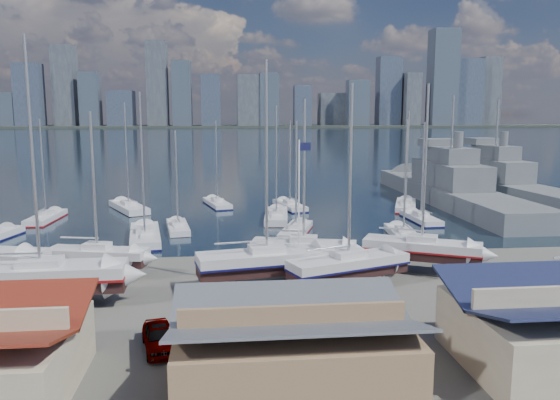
{
  "coord_description": "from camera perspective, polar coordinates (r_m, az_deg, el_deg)",
  "views": [
    {
      "loc": [
        -3.47,
        -52.55,
        13.74
      ],
      "look_at": [
        2.92,
        8.0,
        4.21
      ],
      "focal_mm": 35.0,
      "sensor_mm": 36.0,
      "label": 1
    }
  ],
  "objects": [
    {
      "name": "sailboat_moored_1",
      "position": [
        77.57,
        -23.25,
        -1.81
      ],
      "size": [
        3.12,
        9.41,
        13.87
      ],
      "rotation": [
        0.0,
        0.0,
        1.51
      ],
      "color": "black",
      "rests_on": "water"
    },
    {
      "name": "car_b",
      "position": [
        33.76,
        -1.56,
        -13.88
      ],
      "size": [
        4.31,
        2.41,
        1.34
      ],
      "primitive_type": "imported",
      "rotation": [
        0.0,
        0.0,
        1.31
      ],
      "color": "gray",
      "rests_on": "ground"
    },
    {
      "name": "sailboat_moored_7",
      "position": [
        71.94,
        -0.38,
        -1.86
      ],
      "size": [
        4.07,
        10.62,
        15.63
      ],
      "rotation": [
        0.0,
        0.0,
        1.46
      ],
      "color": "black",
      "rests_on": "water"
    },
    {
      "name": "skyline",
      "position": [
        606.86,
        -6.55,
        11.23
      ],
      "size": [
        639.14,
        43.8,
        107.69
      ],
      "color": "#475166",
      "rests_on": "far_shore"
    },
    {
      "name": "sailboat_cradle_6",
      "position": [
        49.73,
        14.6,
        -4.95
      ],
      "size": [
        10.33,
        7.09,
        16.35
      ],
      "rotation": [
        0.0,
        0.0,
        -0.47
      ],
      "color": "#2D2D33",
      "rests_on": "ground"
    },
    {
      "name": "water",
      "position": [
        352.84,
        -5.49,
        6.6
      ],
      "size": [
        1400.0,
        600.0,
        0.4
      ],
      "primitive_type": "cube",
      "color": "#1B3140",
      "rests_on": "ground"
    },
    {
      "name": "sailboat_moored_9",
      "position": [
        62.87,
        12.76,
        -3.66
      ],
      "size": [
        3.4,
        9.39,
        13.88
      ],
      "rotation": [
        0.0,
        0.0,
        1.48
      ],
      "color": "black",
      "rests_on": "water"
    },
    {
      "name": "sailboat_moored_3",
      "position": [
        62.09,
        -13.92,
        -3.87
      ],
      "size": [
        4.76,
        11.66,
        16.93
      ],
      "rotation": [
        0.0,
        0.0,
        1.72
      ],
      "color": "black",
      "rests_on": "water"
    },
    {
      "name": "sailboat_cradle_5",
      "position": [
        43.37,
        7.17,
        -6.78
      ],
      "size": [
        10.29,
        6.11,
        16.08
      ],
      "rotation": [
        0.0,
        0.0,
        0.36
      ],
      "color": "#2D2D33",
      "rests_on": "ground"
    },
    {
      "name": "ground",
      "position": [
        44.85,
        -1.31,
        -8.95
      ],
      "size": [
        1400.0,
        1400.0,
        0.0
      ],
      "primitive_type": "plane",
      "color": "#605E59",
      "rests_on": "ground"
    },
    {
      "name": "sailboat_cradle_2",
      "position": [
        48.89,
        -18.53,
        -5.5
      ],
      "size": [
        8.82,
        4.28,
        14.04
      ],
      "rotation": [
        0.0,
        0.0,
        -0.23
      ],
      "color": "#2D2D33",
      "rests_on": "ground"
    },
    {
      "name": "flagpole",
      "position": [
        46.49,
        2.08,
        0.18
      ],
      "size": [
        1.03,
        0.12,
        11.68
      ],
      "color": "white",
      "rests_on": "ground"
    },
    {
      "name": "sailboat_moored_2",
      "position": [
        81.71,
        -15.52,
        -0.89
      ],
      "size": [
        7.33,
        11.01,
        16.24
      ],
      "rotation": [
        0.0,
        0.0,
        2.01
      ],
      "color": "black",
      "rests_on": "water"
    },
    {
      "name": "sailboat_moored_6",
      "position": [
        63.48,
        1.67,
        -3.33
      ],
      "size": [
        5.29,
        9.49,
        13.67
      ],
      "rotation": [
        0.0,
        0.0,
        1.25
      ],
      "color": "black",
      "rests_on": "water"
    },
    {
      "name": "far_shore",
      "position": [
        612.69,
        -5.75,
        7.67
      ],
      "size": [
        1400.0,
        80.0,
        2.2
      ],
      "primitive_type": "cube",
      "color": "#2D332D",
      "rests_on": "ground"
    },
    {
      "name": "sailboat_moored_5",
      "position": [
        83.33,
        -6.58,
        -0.44
      ],
      "size": [
        4.69,
        9.38,
        13.5
      ],
      "rotation": [
        0.0,
        0.0,
        1.82
      ],
      "color": "black",
      "rests_on": "water"
    },
    {
      "name": "sailboat_moored_4",
      "position": [
        66.49,
        -10.62,
        -2.9
      ],
      "size": [
        3.51,
        8.52,
        12.49
      ],
      "rotation": [
        0.0,
        0.0,
        1.72
      ],
      "color": "black",
      "rests_on": "water"
    },
    {
      "name": "car_d",
      "position": [
        33.97,
        7.01,
        -13.61
      ],
      "size": [
        3.56,
        5.75,
        1.55
      ],
      "primitive_type": "imported",
      "rotation": [
        0.0,
        0.0,
        -0.28
      ],
      "color": "gray",
      "rests_on": "ground"
    },
    {
      "name": "car_a",
      "position": [
        33.93,
        -12.47,
        -13.79
      ],
      "size": [
        2.79,
        4.86,
        1.56
      ],
      "primitive_type": "imported",
      "rotation": [
        0.0,
        0.0,
        0.22
      ],
      "color": "gray",
      "rests_on": "ground"
    },
    {
      "name": "car_c",
      "position": [
        36.58,
        -1.67,
        -11.92
      ],
      "size": [
        2.64,
        5.47,
        1.5
      ],
      "primitive_type": "imported",
      "rotation": [
        0.0,
        0.0,
        -0.03
      ],
      "color": "gray",
      "rests_on": "ground"
    },
    {
      "name": "sailboat_cradle_3",
      "position": [
        43.85,
        -1.38,
        -6.41
      ],
      "size": [
        11.54,
        5.07,
        17.89
      ],
      "rotation": [
        0.0,
        0.0,
        0.18
      ],
      "color": "#2D2D33",
      "rests_on": "ground"
    },
    {
      "name": "naval_ship_west",
      "position": [
        103.6,
        21.4,
        1.58
      ],
      "size": [
        10.55,
        45.18,
        18.03
      ],
      "rotation": [
        0.0,
        0.0,
        1.65
      ],
      "color": "#585C62",
      "rests_on": "water"
    },
    {
      "name": "sailboat_moored_11",
      "position": [
        82.67,
        12.99,
        -0.69
      ],
      "size": [
        6.03,
        10.4,
        15.01
      ],
      "rotation": [
        0.0,
        0.0,
        1.23
      ],
      "color": "black",
      "rests_on": "water"
    },
    {
      "name": "naval_ship_east",
      "position": [
        90.26,
        17.24,
        0.8
      ],
      "size": [
        8.29,
        49.89,
        18.49
      ],
      "rotation": [
        0.0,
        0.0,
        1.56
      ],
      "color": "#585C62",
      "rests_on": "water"
    },
    {
      "name": "sailboat_moored_10",
      "position": [
        73.22,
        14.49,
        -1.97
      ],
      "size": [
        2.83,
        9.06,
        13.43
      ],
      "rotation": [
        0.0,
        0.0,
        1.61
      ],
      "color": "black",
      "rests_on": "water"
    },
    {
      "name": "sailboat_moored_8",
      "position": [
        80.8,
        1.03,
        -0.68
      ],
      "size": [
        4.43,
        9.35,
        13.48
      ],
      "rotation": [
        0.0,
        0.0,
        1.79
      ],
      "color": "black",
      "rests_on": "water"
    },
    {
      "name": "shed_grey",
      "position": [
        29.18,
        1.34,
        -14.52
      ],
      "size": [
        12.6,
        8.4,
        4.17
      ],
      "color": "#8C6B4C",
      "rests_on": "ground"
    },
    {
      "name": "sailboat_cradle_4",
      "position": [
        48.56,
        2.49,
        -5.07
      ],
      "size": [
        9.56,
        4.83,
        15.1
      ],
      "rotation": [
        0.0,
        0.0,
        -0.26
      ],
      "color": "#2D2D33",
      "rests_on": "ground"
    },
    {
      "name": "sailboat_cradle_1",
      "position": [
        43.05,
        -23.71,
        -7.38
      ],
      "size": [
        12.09,
        3.72,
        19.14
      ],
      "rotation": [
        0.0,
        0.0,
        0.03
      ],
      "color": "#2D2D33",
      "rests_on": "ground"
    }
  ]
}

